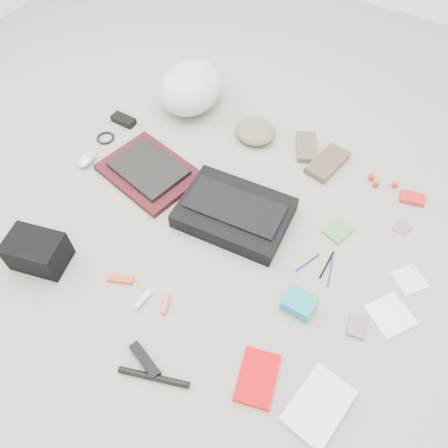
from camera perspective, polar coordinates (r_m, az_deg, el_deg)
The scene contains 33 objects.
ground_plane at distance 1.76m, azimuth 0.00°, elevation -0.95°, with size 4.00×4.00×0.00m, color gray.
messenger_bag at distance 1.77m, azimuth 1.37°, elevation 1.46°, with size 0.44×0.31×0.07m, color black.
bag_flap at distance 1.74m, azimuth 1.39°, elevation 2.29°, with size 0.39×0.18×0.01m, color black.
laptop_sleeve at distance 1.97m, azimuth -9.75°, elevation 6.72°, with size 0.40×0.30×0.03m, color #3E1017.
laptop at distance 1.95m, azimuth -9.85°, elevation 7.20°, with size 0.31×0.22×0.02m, color black.
bike_helmet at distance 2.23m, azimuth -4.33°, elevation 17.38°, with size 0.29×0.36×0.22m, color silver.
beanie at distance 2.10m, azimuth 4.12°, elevation 11.98°, with size 0.19×0.18×0.07m, color #6F6452.
mitten_left at distance 2.09m, azimuth 10.72°, elevation 9.83°, with size 0.09×0.18×0.03m, color brown.
mitten_right at distance 2.03m, azimuth 13.35°, elevation 7.78°, with size 0.11×0.22×0.03m, color brown.
power_brick at distance 2.24m, azimuth -12.99°, elevation 13.10°, with size 0.12×0.05×0.03m, color black.
cable_coil at distance 2.18m, azimuth -15.22°, elevation 10.81°, with size 0.09×0.09×0.01m, color black.
mouse at distance 2.08m, azimuth -17.52°, elevation 8.06°, with size 0.06×0.10×0.04m, color silver.
camera_bag at distance 1.77m, azimuth -23.19°, elevation -3.31°, with size 0.20×0.14×0.13m, color black.
multitool at distance 1.68m, azimuth -13.38°, elevation -7.04°, with size 0.10×0.03×0.02m, color #B73D21.
toiletry_tube_white at distance 1.62m, azimuth -10.59°, elevation -9.67°, with size 0.02×0.02×0.08m, color silver.
toiletry_tube_orange at distance 1.60m, azimuth -7.64°, elevation -10.38°, with size 0.02×0.02×0.07m, color #E45C25.
u_lock at distance 1.53m, azimuth -10.28°, elevation -17.10°, with size 0.14×0.03×0.03m, color black.
bike_pump at distance 1.51m, azimuth -9.15°, elevation -19.16°, with size 0.02×0.02×0.24m, color black.
book_red at distance 1.50m, azimuth 4.38°, elevation -19.36°, with size 0.12×0.18×0.02m, color #E80409.
book_white at distance 1.50m, azimuth 12.27°, elevation -22.21°, with size 0.15×0.22×0.02m, color silver.
notepad at distance 1.81m, azimuth 14.71°, elevation -0.85°, with size 0.08×0.11×0.01m, color #468948.
pen_blue at distance 1.71m, azimuth 10.86°, elevation -4.99°, with size 0.01×0.01×0.12m, color navy.
pen_black at distance 1.72m, azimuth 13.28°, elevation -5.20°, with size 0.01×0.01×0.13m, color black.
pen_navy at distance 1.71m, azimuth 13.72°, elevation -6.07°, with size 0.01×0.01×0.13m, color navy.
accordion_wallet at distance 1.59m, azimuth 9.73°, elevation -10.19°, with size 0.11×0.09×0.05m, color teal.
card_deck at distance 1.63m, azimuth 16.95°, elevation -12.61°, with size 0.06×0.09×0.02m, color gray.
napkin_top at distance 1.78m, azimuth 23.05°, elevation -6.69°, with size 0.11×0.11×0.01m, color silver.
napkin_bottom at distance 1.69m, azimuth 20.93°, elevation -11.06°, with size 0.14×0.14×0.01m, color white.
lollipop_a at distance 2.03m, azimuth 18.70°, elevation 5.77°, with size 0.03×0.03×0.03m, color red.
lollipop_b at distance 2.01m, azimuth 19.21°, elevation 4.88°, with size 0.03×0.03×0.03m, color #B6150A.
lollipop_c at distance 2.03m, azimuth 21.42°, elevation 4.81°, with size 0.03×0.03×0.03m, color red.
altoids_tin at distance 2.01m, azimuth 23.35°, elevation 3.12°, with size 0.10×0.06×0.02m, color red.
stamp_sheet at distance 1.91m, azimuth 22.27°, elevation -0.50°, with size 0.05×0.07×0.00m, color #955E85.
Camera 1 is at (0.51, -0.86, 1.45)m, focal length 35.00 mm.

